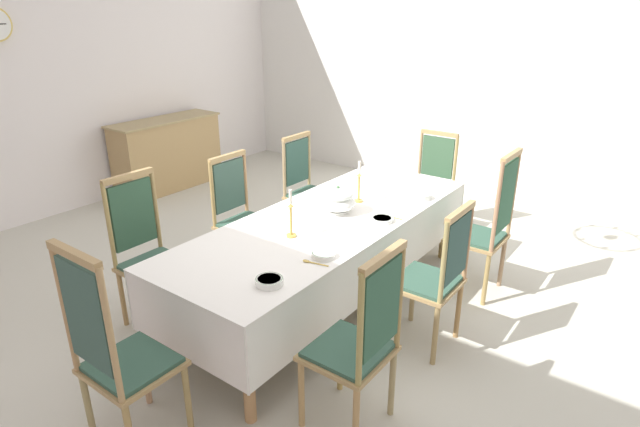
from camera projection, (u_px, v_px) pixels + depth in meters
ground at (322, 302)px, 4.23m from camera, size 6.51×7.12×0.04m
back_wall at (53, 51)px, 5.56m from camera, size 6.51×0.08×3.55m
right_wall at (491, 48)px, 6.01m from camera, size 0.08×7.12×3.55m
dining_table at (328, 227)px, 3.95m from camera, size 2.81×1.01×0.73m
tablecloth at (328, 232)px, 3.96m from camera, size 2.83×1.03×0.43m
chair_south_a at (359, 341)px, 2.75m from camera, size 0.44×0.42×1.12m
chair_north_a at (148, 251)px, 3.76m from camera, size 0.44×0.42×1.14m
chair_south_b at (435, 275)px, 3.47m from camera, size 0.44×0.42×1.05m
chair_north_b at (241, 214)px, 4.48m from camera, size 0.44×0.42×1.07m
chair_south_c at (487, 225)px, 4.13m from camera, size 0.44×0.42×1.21m
chair_north_c at (307, 187)px, 5.16m from camera, size 0.44×0.42×1.06m
chair_head_west at (116, 352)px, 2.62m from camera, size 0.42×0.44×1.21m
chair_head_east at (430, 182)px, 5.34m from camera, size 0.42×0.44×1.04m
soup_tureen at (338, 200)px, 3.98m from camera, size 0.27×0.27×0.22m
candlestick_west at (291, 218)px, 3.55m from camera, size 0.07×0.07×0.34m
candlestick_east at (359, 186)px, 4.19m from camera, size 0.07×0.07×0.34m
bowl_near_left at (323, 254)px, 3.29m from camera, size 0.15×0.15×0.03m
bowl_near_right at (382, 219)px, 3.85m from camera, size 0.17×0.17×0.03m
bowl_far_left at (420, 195)px, 4.31m from camera, size 0.19×0.19×0.04m
bowl_far_right at (269, 281)px, 2.97m from camera, size 0.16×0.16×0.04m
spoon_primary at (309, 262)px, 3.23m from camera, size 0.05×0.18×0.01m
spoon_secondary at (387, 215)px, 3.95m from camera, size 0.03×0.18×0.01m
sideboard at (168, 154)px, 6.68m from camera, size 1.44×0.48×0.90m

